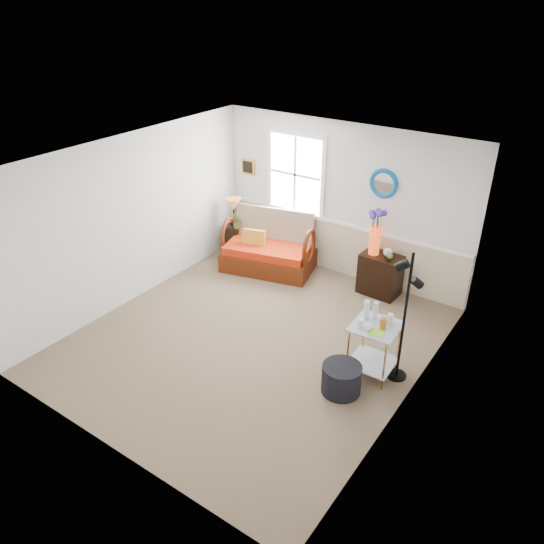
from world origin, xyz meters
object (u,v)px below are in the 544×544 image
Objects in this scene: lamp_stand at (234,240)px; ottoman at (341,379)px; loveseat at (268,243)px; side_table at (373,349)px; cabinet at (380,275)px; floor_lamp at (404,319)px.

lamp_stand is 4.13m from ottoman.
loveseat is at bearing 140.52° from ottoman.
lamp_stand is at bearing 154.50° from side_table.
lamp_stand is (-0.86, 0.13, -0.22)m from loveseat.
side_table is at bearing -25.50° from lamp_stand.
lamp_stand is 2.83m from cabinet.
loveseat is at bearing 149.96° from side_table.
loveseat reaches higher than lamp_stand.
side_table is at bearing -65.13° from cabinet.
loveseat reaches higher than cabinet.
floor_lamp reaches higher than ottoman.
lamp_stand is 0.83× the size of cabinet.
cabinet is 0.94× the size of side_table.
side_table is 0.59m from ottoman.
cabinet reaches higher than ottoman.
floor_lamp reaches higher than lamp_stand.
loveseat is 3.17m from side_table.
cabinet is at bearing 112.11° from side_table.
lamp_stand is at bearing 146.71° from ottoman.
side_table is (0.78, -1.92, 0.02)m from cabinet.
ottoman is (-0.46, -0.66, -0.70)m from floor_lamp.
loveseat is 2.12× the size of side_table.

